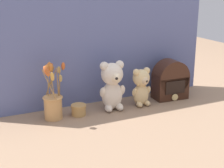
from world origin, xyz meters
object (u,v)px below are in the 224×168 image
object	(u,v)px
flower_vase	(53,101)
decorative_tin_tall	(79,110)
teddy_bear_large	(112,85)
teddy_bear_medium	(141,86)
vintage_radio	(170,81)

from	to	relation	value
flower_vase	decorative_tin_tall	world-z (taller)	flower_vase
flower_vase	decorative_tin_tall	xyz separation A→B (m)	(0.13, -0.01, -0.06)
teddy_bear_large	teddy_bear_medium	xyz separation A→B (m)	(0.18, -0.01, -0.03)
teddy_bear_large	vintage_radio	xyz separation A→B (m)	(0.39, 0.01, -0.03)
flower_vase	teddy_bear_large	bearing A→B (deg)	-2.07
decorative_tin_tall	vintage_radio	bearing A→B (deg)	1.64
flower_vase	decorative_tin_tall	distance (m)	0.15
teddy_bear_large	teddy_bear_medium	size ratio (longest dim) A/B	1.25
vintage_radio	decorative_tin_tall	world-z (taller)	vintage_radio
decorative_tin_tall	flower_vase	bearing A→B (deg)	173.92
teddy_bear_large	flower_vase	world-z (taller)	flower_vase
teddy_bear_large	flower_vase	size ratio (longest dim) A/B	0.89
teddy_bear_medium	vintage_radio	bearing A→B (deg)	7.54
flower_vase	vintage_radio	distance (m)	0.72
vintage_radio	flower_vase	bearing A→B (deg)	-179.78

